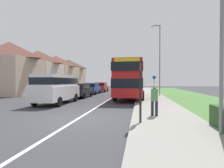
# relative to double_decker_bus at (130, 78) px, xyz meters

# --- Properties ---
(ground_plane) EXTENTS (120.00, 120.00, 0.00)m
(ground_plane) POSITION_rel_double_decker_bus_xyz_m (-1.98, -11.10, -2.14)
(ground_plane) COLOR #38383D
(lane_marking_centre) EXTENTS (0.14, 60.00, 0.01)m
(lane_marking_centre) POSITION_rel_double_decker_bus_xyz_m (-1.98, -3.10, -2.14)
(lane_marking_centre) COLOR silver
(lane_marking_centre) RESTS_ON ground_plane
(pavement_near_side) EXTENTS (3.20, 68.00, 0.12)m
(pavement_near_side) POSITION_rel_double_decker_bus_xyz_m (2.22, -5.10, -2.08)
(pavement_near_side) COLOR gray
(pavement_near_side) RESTS_ON ground_plane
(grass_verge_seaward) EXTENTS (6.00, 68.00, 0.08)m
(grass_verge_seaward) POSITION_rel_double_decker_bus_xyz_m (6.52, -5.10, -2.10)
(grass_verge_seaward) COLOR #477538
(grass_verge_seaward) RESTS_ON ground_plane
(double_decker_bus) EXTENTS (2.80, 10.36, 3.70)m
(double_decker_bus) POSITION_rel_double_decker_bus_xyz_m (0.00, 0.00, 0.00)
(double_decker_bus) COLOR red
(double_decker_bus) RESTS_ON ground_plane
(parked_van_white) EXTENTS (2.11, 5.39, 2.33)m
(parked_van_white) POSITION_rel_double_decker_bus_xyz_m (-5.62, -5.47, -0.76)
(parked_van_white) COLOR silver
(parked_van_white) RESTS_ON ground_plane
(parked_car_black) EXTENTS (1.88, 4.34, 1.56)m
(parked_car_black) POSITION_rel_double_decker_bus_xyz_m (-5.49, 0.03, -1.28)
(parked_car_black) COLOR black
(parked_car_black) RESTS_ON ground_plane
(parked_car_blue) EXTENTS (1.99, 4.46, 1.57)m
(parked_car_blue) POSITION_rel_double_decker_bus_xyz_m (-5.71, 5.59, -1.27)
(parked_car_blue) COLOR navy
(parked_car_blue) RESTS_ON ground_plane
(parked_car_red) EXTENTS (1.93, 4.28, 1.61)m
(parked_car_red) POSITION_rel_double_decker_bus_xyz_m (-5.47, 11.05, -1.25)
(parked_car_red) COLOR #B21E1E
(parked_car_red) RESTS_ON ground_plane
(pedestrian_at_stop) EXTENTS (0.34, 0.34, 1.67)m
(pedestrian_at_stop) POSITION_rel_double_decker_bus_xyz_m (1.71, -10.21, -1.17)
(pedestrian_at_stop) COLOR #23232D
(pedestrian_at_stop) RESTS_ON ground_plane
(bus_stop_sign) EXTENTS (0.09, 0.52, 2.60)m
(bus_stop_sign) POSITION_rel_double_decker_bus_xyz_m (1.02, -11.79, -0.60)
(bus_stop_sign) COLOR black
(bus_stop_sign) RESTS_ON ground_plane
(cycle_route_sign) EXTENTS (0.44, 0.08, 2.52)m
(cycle_route_sign) POSITION_rel_double_decker_bus_xyz_m (2.84, 4.43, -0.71)
(cycle_route_sign) COLOR slate
(cycle_route_sign) RESTS_ON ground_plane
(street_lamp_near) EXTENTS (1.14, 0.20, 7.03)m
(street_lamp_near) POSITION_rel_double_decker_bus_xyz_m (3.49, -13.03, 1.91)
(street_lamp_near) COLOR slate
(street_lamp_near) RESTS_ON ground_plane
(street_lamp_mid) EXTENTS (1.14, 0.20, 8.49)m
(street_lamp_mid) POSITION_rel_double_decker_bus_xyz_m (3.28, 2.95, 2.66)
(street_lamp_mid) COLOR slate
(street_lamp_mid) RESTS_ON ground_plane
(house_terrace_far_side) EXTENTS (6.66, 26.96, 7.04)m
(house_terrace_far_side) POSITION_rel_double_decker_bus_xyz_m (-16.07, 12.66, 1.38)
(house_terrace_far_side) COLOR #C1A88E
(house_terrace_far_side) RESTS_ON ground_plane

